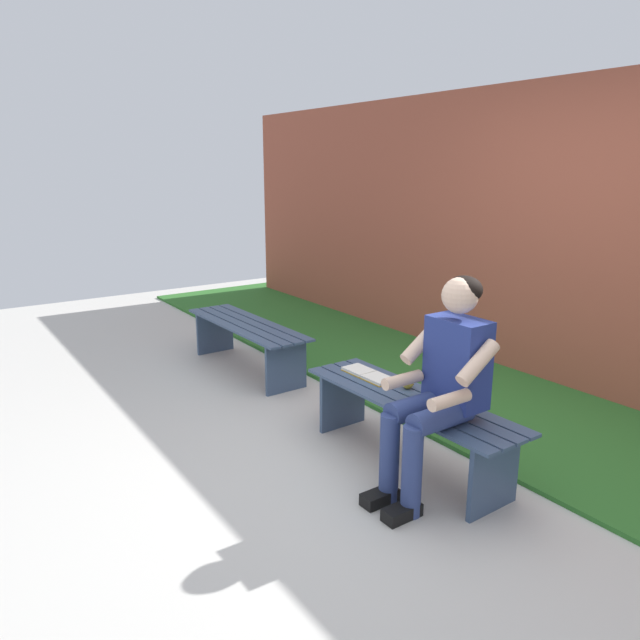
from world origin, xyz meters
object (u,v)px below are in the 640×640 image
Objects in this scene: apple at (408,383)px; book_open at (368,375)px; bench_near at (408,413)px; bench_far at (247,335)px; person_seated at (441,380)px.

apple is 0.19× the size of book_open.
bench_far is (2.14, 0.00, 0.00)m from bench_near.
bench_near is at bearing 175.36° from book_open.
person_seated is 16.16× the size of apple.
bench_far is 1.26× the size of person_seated.
bench_near is 20.34× the size of apple.
person_seated is 0.54m from apple.
book_open is at bearing -9.28° from person_seated.
apple reaches higher than bench_far.
person_seated is at bearing 164.03° from bench_near.
book_open reaches higher than bench_near.
apple is (-2.03, -0.09, 0.15)m from bench_far.
apple is at bearing -177.46° from bench_far.
bench_far is at bearing -0.08° from book_open.
bench_near is at bearing 141.01° from apple.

